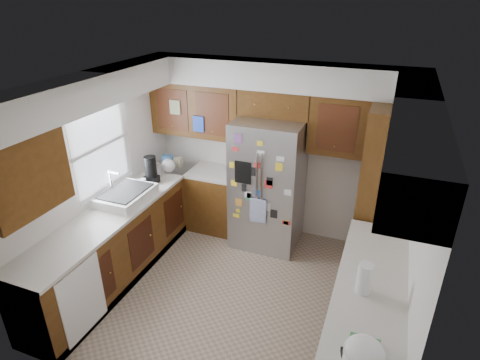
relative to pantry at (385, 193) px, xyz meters
name	(u,v)px	position (x,y,z in m)	size (l,w,h in m)	color
floor	(235,292)	(-1.50, -1.15, -1.07)	(3.60, 3.60, 0.00)	tan
room_shell	(238,139)	(-1.61, -0.79, 0.75)	(3.64, 3.24, 2.52)	white
left_counter_run	(137,238)	(-2.86, -1.12, -0.65)	(1.36, 3.20, 0.92)	#462C0D
right_counter_run	(364,329)	(0.00, -1.62, -0.65)	(0.63, 2.25, 0.92)	#462C0D
pantry	(385,193)	(0.00, 0.00, 0.00)	(0.60, 0.90, 2.15)	#462C0D
fridge	(268,184)	(-1.50, 0.05, -0.17)	(0.90, 0.79, 1.80)	#98989D
bridge_cabinet	(276,103)	(-1.50, 0.28, 0.90)	(0.96, 0.34, 0.35)	#462C0D
fridge_top_items	(275,79)	(-1.51, 0.25, 1.20)	(0.80, 0.31, 0.26)	#232DBC
sink_assembly	(126,195)	(-3.00, -1.05, -0.09)	(0.52, 0.70, 0.37)	white
left_counter_clutter	(160,168)	(-2.98, -0.28, -0.02)	(0.28, 0.83, 0.38)	black
rice_cooker	(363,356)	(0.00, -2.53, -0.03)	(0.29, 0.28, 0.24)	white
paper_towel	(364,278)	(-0.08, -1.71, -0.01)	(0.13, 0.13, 0.29)	white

